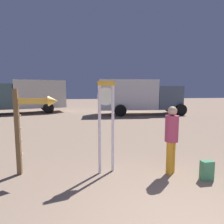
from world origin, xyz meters
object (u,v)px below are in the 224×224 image
arrow_sign (32,117)px  box_truck_far (29,95)px  standing_clock (106,117)px  backpack (207,170)px  box_truck_near (137,96)px  person_near_clock (171,136)px

arrow_sign → box_truck_far: box_truck_far is taller
standing_clock → box_truck_far: 14.14m
box_truck_far → standing_clock: bearing=-69.5°
backpack → box_truck_near: (1.88, 11.42, 1.32)m
arrow_sign → box_truck_near: box_truck_near is taller
box_truck_far → box_truck_near: bearing=-16.2°
standing_clock → box_truck_far: (-4.95, 13.25, 0.21)m
standing_clock → arrow_sign: size_ratio=1.09×
standing_clock → box_truck_near: 11.37m
arrow_sign → person_near_clock: bearing=-9.4°
arrow_sign → box_truck_near: 11.92m
arrow_sign → box_truck_near: size_ratio=0.29×
person_near_clock → backpack: person_near_clock is taller
backpack → person_near_clock: bearing=144.1°
backpack → box_truck_far: (-7.12, 14.05, 1.36)m
person_near_clock → backpack: 1.06m
box_truck_near → backpack: bearing=-99.3°
standing_clock → person_near_clock: standing_clock is taller
arrow_sign → person_near_clock: arrow_sign is taller
box_truck_near → arrow_sign: bearing=-119.1°
standing_clock → backpack: standing_clock is taller
arrow_sign → backpack: size_ratio=4.63×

